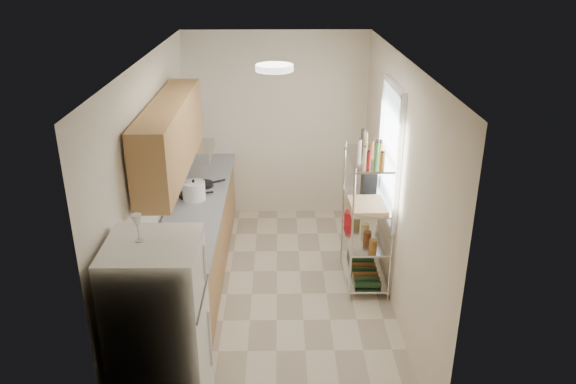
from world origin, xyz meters
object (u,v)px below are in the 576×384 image
(cutting_board, at_px, (368,205))
(frying_pan_large, at_px, (189,195))
(refrigerator, at_px, (161,338))
(espresso_machine, at_px, (369,178))
(rice_cooker, at_px, (194,191))

(cutting_board, bearing_deg, frying_pan_large, 164.65)
(refrigerator, xyz_separation_m, frying_pan_large, (-0.14, 2.50, 0.11))
(espresso_machine, bearing_deg, rice_cooker, -179.18)
(refrigerator, relative_size, frying_pan_large, 6.65)
(refrigerator, distance_m, espresso_machine, 3.12)
(refrigerator, distance_m, frying_pan_large, 2.50)
(refrigerator, xyz_separation_m, rice_cooker, (-0.07, 2.42, 0.19))
(rice_cooker, height_order, espresso_machine, espresso_machine)
(rice_cooker, relative_size, frying_pan_large, 1.07)
(rice_cooker, bearing_deg, cutting_board, -13.80)
(rice_cooker, bearing_deg, refrigerator, -88.27)
(refrigerator, relative_size, cutting_board, 3.36)
(refrigerator, bearing_deg, frying_pan_large, 93.25)
(rice_cooker, height_order, frying_pan_large, rice_cooker)
(refrigerator, xyz_separation_m, cutting_board, (1.85, 1.95, 0.22))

